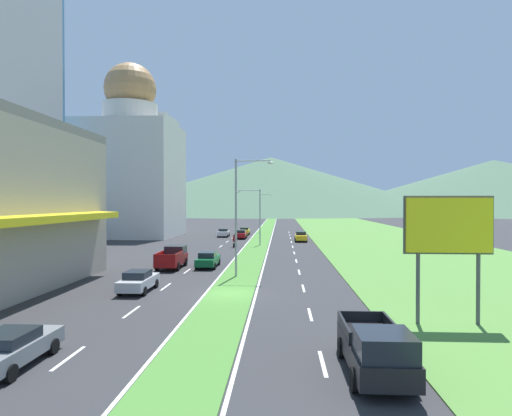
% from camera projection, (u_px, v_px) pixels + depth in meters
% --- Properties ---
extents(ground_plane, '(600.00, 600.00, 0.00)m').
position_uv_depth(ground_plane, '(230.00, 294.00, 29.91)').
color(ground_plane, '#2D2D30').
extents(grass_median, '(3.20, 240.00, 0.06)m').
position_uv_depth(grass_median, '(264.00, 233.00, 89.81)').
color(grass_median, '#477F33').
rests_on(grass_median, ground_plane).
extents(grass_verge_right, '(24.00, 240.00, 0.06)m').
position_uv_depth(grass_verge_right, '(366.00, 233.00, 88.63)').
color(grass_verge_right, '#518438').
rests_on(grass_verge_right, ground_plane).
extents(lane_dash_left_1, '(0.16, 2.80, 0.01)m').
position_uv_depth(lane_dash_left_1, '(69.00, 358.00, 17.68)').
color(lane_dash_left_1, silver).
rests_on(lane_dash_left_1, ground_plane).
extents(lane_dash_left_2, '(0.16, 2.80, 0.01)m').
position_uv_depth(lane_dash_left_2, '(132.00, 312.00, 25.12)').
color(lane_dash_left_2, silver).
rests_on(lane_dash_left_2, ground_plane).
extents(lane_dash_left_3, '(0.16, 2.80, 0.01)m').
position_uv_depth(lane_dash_left_3, '(166.00, 287.00, 32.57)').
color(lane_dash_left_3, silver).
rests_on(lane_dash_left_3, ground_plane).
extents(lane_dash_left_4, '(0.16, 2.80, 0.01)m').
position_uv_depth(lane_dash_left_4, '(187.00, 271.00, 40.01)').
color(lane_dash_left_4, silver).
rests_on(lane_dash_left_4, ground_plane).
extents(lane_dash_left_5, '(0.16, 2.80, 0.01)m').
position_uv_depth(lane_dash_left_5, '(202.00, 260.00, 47.45)').
color(lane_dash_left_5, silver).
rests_on(lane_dash_left_5, ground_plane).
extents(lane_dash_left_6, '(0.16, 2.80, 0.01)m').
position_uv_depth(lane_dash_left_6, '(213.00, 252.00, 54.90)').
color(lane_dash_left_6, silver).
rests_on(lane_dash_left_6, ground_plane).
extents(lane_dash_left_7, '(0.16, 2.80, 0.01)m').
position_uv_depth(lane_dash_left_7, '(221.00, 246.00, 62.34)').
color(lane_dash_left_7, silver).
rests_on(lane_dash_left_7, ground_plane).
extents(lane_dash_left_8, '(0.16, 2.80, 0.01)m').
position_uv_depth(lane_dash_left_8, '(227.00, 242.00, 69.78)').
color(lane_dash_left_8, silver).
rests_on(lane_dash_left_8, ground_plane).
extents(lane_dash_left_9, '(0.16, 2.80, 0.01)m').
position_uv_depth(lane_dash_left_9, '(232.00, 238.00, 77.22)').
color(lane_dash_left_9, silver).
rests_on(lane_dash_left_9, ground_plane).
extents(lane_dash_left_10, '(0.16, 2.80, 0.01)m').
position_uv_depth(lane_dash_left_10, '(237.00, 235.00, 84.67)').
color(lane_dash_left_10, silver).
rests_on(lane_dash_left_10, ground_plane).
extents(lane_dash_left_11, '(0.16, 2.80, 0.01)m').
position_uv_depth(lane_dash_left_11, '(240.00, 232.00, 92.11)').
color(lane_dash_left_11, silver).
rests_on(lane_dash_left_11, ground_plane).
extents(lane_dash_right_1, '(0.16, 2.80, 0.01)m').
position_uv_depth(lane_dash_right_1, '(323.00, 363.00, 17.10)').
color(lane_dash_right_1, silver).
rests_on(lane_dash_right_1, ground_plane).
extents(lane_dash_right_2, '(0.16, 2.80, 0.01)m').
position_uv_depth(lane_dash_right_2, '(310.00, 314.00, 24.54)').
color(lane_dash_right_2, silver).
rests_on(lane_dash_right_2, ground_plane).
extents(lane_dash_right_3, '(0.16, 2.80, 0.01)m').
position_uv_depth(lane_dash_right_3, '(303.00, 288.00, 31.98)').
color(lane_dash_right_3, silver).
rests_on(lane_dash_right_3, ground_plane).
extents(lane_dash_right_4, '(0.16, 2.80, 0.01)m').
position_uv_depth(lane_dash_right_4, '(299.00, 272.00, 39.43)').
color(lane_dash_right_4, silver).
rests_on(lane_dash_right_4, ground_plane).
extents(lane_dash_right_5, '(0.16, 2.80, 0.01)m').
position_uv_depth(lane_dash_right_5, '(296.00, 261.00, 46.87)').
color(lane_dash_right_5, silver).
rests_on(lane_dash_right_5, ground_plane).
extents(lane_dash_right_6, '(0.16, 2.80, 0.01)m').
position_uv_depth(lane_dash_right_6, '(294.00, 253.00, 54.31)').
color(lane_dash_right_6, silver).
rests_on(lane_dash_right_6, ground_plane).
extents(lane_dash_right_7, '(0.16, 2.80, 0.01)m').
position_uv_depth(lane_dash_right_7, '(293.00, 247.00, 61.75)').
color(lane_dash_right_7, silver).
rests_on(lane_dash_right_7, ground_plane).
extents(lane_dash_right_8, '(0.16, 2.80, 0.01)m').
position_uv_depth(lane_dash_right_8, '(291.00, 242.00, 69.20)').
color(lane_dash_right_8, silver).
rests_on(lane_dash_right_8, ground_plane).
extents(lane_dash_right_9, '(0.16, 2.80, 0.01)m').
position_uv_depth(lane_dash_right_9, '(290.00, 238.00, 76.64)').
color(lane_dash_right_9, silver).
rests_on(lane_dash_right_9, ground_plane).
extents(lane_dash_right_10, '(0.16, 2.80, 0.01)m').
position_uv_depth(lane_dash_right_10, '(290.00, 235.00, 84.08)').
color(lane_dash_right_10, silver).
rests_on(lane_dash_right_10, ground_plane).
extents(lane_dash_right_11, '(0.16, 2.80, 0.01)m').
position_uv_depth(lane_dash_right_11, '(289.00, 232.00, 91.52)').
color(lane_dash_right_11, silver).
rests_on(lane_dash_right_11, ground_plane).
extents(edge_line_median_left, '(0.16, 240.00, 0.01)m').
position_uv_depth(edge_line_median_left, '(256.00, 233.00, 89.91)').
color(edge_line_median_left, silver).
rests_on(edge_line_median_left, ground_plane).
extents(edge_line_median_right, '(0.16, 240.00, 0.01)m').
position_uv_depth(edge_line_median_right, '(273.00, 233.00, 89.71)').
color(edge_line_median_right, silver).
rests_on(edge_line_median_right, ground_plane).
extents(domed_building, '(17.04, 17.04, 31.91)m').
position_uv_depth(domed_building, '(131.00, 167.00, 80.92)').
color(domed_building, silver).
rests_on(domed_building, ground_plane).
extents(midrise_colored, '(14.29, 14.29, 27.06)m').
position_uv_depth(midrise_colored, '(144.00, 173.00, 107.84)').
color(midrise_colored, silver).
rests_on(midrise_colored, ground_plane).
extents(hill_far_left, '(170.87, 170.87, 29.36)m').
position_uv_depth(hill_far_left, '(106.00, 189.00, 285.47)').
color(hill_far_left, '#47664C').
rests_on(hill_far_left, ground_plane).
extents(hill_far_center, '(221.14, 221.14, 34.63)m').
position_uv_depth(hill_far_center, '(271.00, 185.00, 275.82)').
color(hill_far_center, '#47664C').
rests_on(hill_far_center, ground_plane).
extents(hill_far_right, '(219.02, 219.02, 31.53)m').
position_uv_depth(hill_far_right, '(494.00, 186.00, 261.82)').
color(hill_far_right, '#47664C').
rests_on(hill_far_right, ground_plane).
extents(street_lamp_near, '(3.29, 0.38, 9.93)m').
position_uv_depth(street_lamp_near, '(240.00, 209.00, 36.80)').
color(street_lamp_near, '#99999E').
rests_on(street_lamp_near, ground_plane).
extents(street_lamp_mid, '(3.55, 0.28, 8.16)m').
position_uv_depth(street_lamp_mid, '(257.00, 212.00, 63.61)').
color(street_lamp_mid, '#99999E').
rests_on(street_lamp_mid, ground_plane).
extents(street_lamp_far, '(2.83, 0.28, 8.04)m').
position_uv_depth(street_lamp_far, '(262.00, 210.00, 90.41)').
color(street_lamp_far, '#99999E').
rests_on(street_lamp_far, ground_plane).
extents(billboard_roadside, '(4.51, 0.28, 6.64)m').
position_uv_depth(billboard_roadside, '(449.00, 231.00, 22.32)').
color(billboard_roadside, '#4C4C51').
rests_on(billboard_roadside, ground_plane).
extents(car_0, '(1.92, 4.75, 1.51)m').
position_uv_depth(car_0, '(208.00, 259.00, 42.34)').
color(car_0, '#0C5128').
rests_on(car_0, ground_plane).
extents(car_1, '(1.93, 4.34, 1.45)m').
position_uv_depth(car_1, '(245.00, 231.00, 84.28)').
color(car_1, yellow).
rests_on(car_1, ground_plane).
extents(car_2, '(1.92, 4.78, 1.52)m').
position_uv_depth(car_2, '(241.00, 234.00, 75.55)').
color(car_2, maroon).
rests_on(car_2, ground_plane).
extents(car_3, '(1.92, 4.47, 1.49)m').
position_uv_depth(car_3, '(138.00, 281.00, 30.79)').
color(car_3, '#B2B2B7').
rests_on(car_3, ground_plane).
extents(car_4, '(1.93, 4.05, 1.51)m').
position_uv_depth(car_4, '(224.00, 233.00, 79.29)').
color(car_4, silver).
rests_on(car_4, ground_plane).
extents(car_5, '(2.02, 4.65, 1.39)m').
position_uv_depth(car_5, '(10.00, 348.00, 16.73)').
color(car_5, slate).
rests_on(car_5, ground_plane).
extents(car_6, '(1.92, 4.65, 1.60)m').
position_uv_depth(car_6, '(301.00, 236.00, 70.17)').
color(car_6, yellow).
rests_on(car_6, ground_plane).
extents(pickup_truck_0, '(2.18, 5.40, 2.00)m').
position_uv_depth(pickup_truck_0, '(173.00, 258.00, 42.05)').
color(pickup_truck_0, maroon).
rests_on(pickup_truck_0, ground_plane).
extents(pickup_truck_1, '(2.18, 5.40, 2.00)m').
position_uv_depth(pickup_truck_1, '(376.00, 350.00, 15.76)').
color(pickup_truck_1, black).
rests_on(pickup_truck_1, ground_plane).
extents(motorcycle_rider, '(0.36, 2.00, 1.80)m').
position_uv_depth(motorcycle_rider, '(234.00, 242.00, 60.96)').
color(motorcycle_rider, black).
rests_on(motorcycle_rider, ground_plane).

